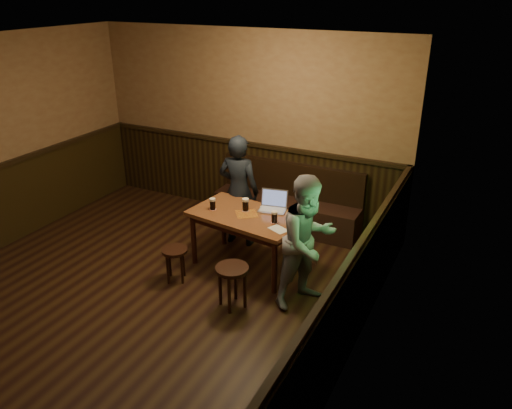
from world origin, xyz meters
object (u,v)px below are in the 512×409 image
Objects in this scene: laptop at (273,205)px; stool_right at (232,275)px; stool_left at (175,255)px; person_grey at (308,242)px; pint_mid at (246,205)px; bench at (287,207)px; person_suit at (239,191)px; pint_left at (213,204)px; pint_right at (274,217)px; pub_table at (247,221)px.

stool_right is at bearing -100.20° from laptop.
stool_left is 1.67m from person_grey.
stool_right is 1.06m from pint_mid.
stool_left is at bearing -107.58° from bench.
person_grey is at bearing -60.34° from bench.
laptop is 0.68m from person_suit.
stool_left is 1.31m from person_suit.
pint_right is (0.85, 0.00, -0.00)m from pint_left.
pub_table is 2.93× the size of stool_right.
pint_left is (-0.70, 0.78, 0.42)m from stool_right.
pub_table is 9.70× the size of pint_left.
person_grey is (1.40, -0.31, -0.05)m from pint_left.
person_suit reaches higher than bench.
pint_right is 0.39× the size of laptop.
pint_mid is 0.49m from pint_right.
pint_right is 0.63m from person_grey.
pint_left is (-0.44, -1.38, 0.51)m from bench.
pint_left reaches higher than stool_right.
stool_left is 1.37m from laptop.
pint_left is at bearing 73.09° from stool_left.
pint_left reaches higher than stool_left.
bench is 14.72× the size of pint_right.
laptop is at bearing 27.26° from pint_left.
person_grey reaches higher than pint_right.
laptop is (0.23, 0.28, 0.16)m from pub_table.
pub_table is 0.48m from pint_left.
bench is 0.99m from person_suit.
pint_mid is (0.39, 0.15, 0.01)m from pint_left.
pint_mid is at bearing 162.59° from pint_right.
stool_left is 1.30m from pint_right.
stool_right is at bearing -65.39° from pub_table.
stool_left is 0.28× the size of person_grey.
pint_mid is (-0.31, 0.92, 0.42)m from stool_right.
pint_mid is at bearing -92.52° from bench.
stool_right is 0.92m from person_grey.
pint_mid is 0.11× the size of person_grey.
pint_left is 0.40× the size of laptop.
pint_mid is at bearing 132.63° from pub_table.
stool_left is 0.85× the size of stool_right.
stool_left is 0.79m from pint_left.
stool_left is at bearing -143.57° from laptop.
stool_right is at bearing -47.74° from pint_left.
person_grey is at bearing 33.67° from stool_right.
bench is at bearing 106.64° from pint_right.
person_suit is (-0.34, 0.46, -0.05)m from pint_mid.
pub_table is at bearing 9.23° from pint_left.
person_grey reaches higher than laptop.
person_suit is at bearing -117.41° from bench.
person_suit is at bearing 85.10° from person_grey.
pint_right reaches higher than stool_left.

